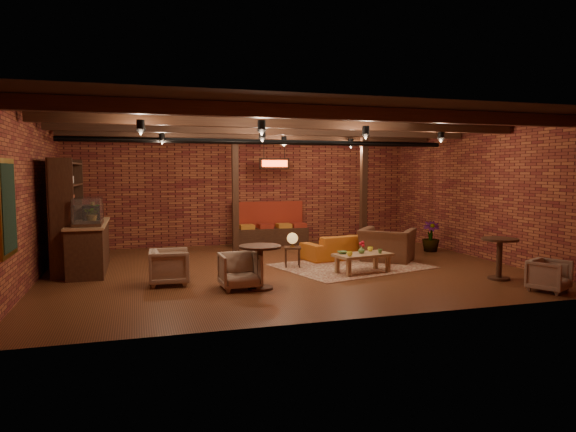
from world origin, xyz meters
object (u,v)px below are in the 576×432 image
object	(u,v)px
side_table_lamp	(292,241)
armchair_right	(387,239)
side_table_book	(397,235)
armchair_far	(549,274)
round_table_right	(500,252)
armchair_a	(169,265)
sofa	(343,246)
coffee_table	(362,256)
round_table_left	(260,260)
armchair_b	(240,269)
plant_tall	(432,206)

from	to	relation	value
side_table_lamp	armchair_right	size ratio (longest dim) A/B	0.65
side_table_book	armchair_far	size ratio (longest dim) A/B	0.83
round_table_right	armchair_a	bearing A→B (deg)	167.64
armchair_right	sofa	bearing A→B (deg)	3.10
side_table_lamp	round_table_right	bearing A→B (deg)	-34.39
sofa	side_table_lamp	xyz separation A→B (m)	(-1.53, -0.75, 0.29)
coffee_table	round_table_left	xyz separation A→B (m)	(-2.39, -0.82, 0.17)
coffee_table	armchair_a	size ratio (longest dim) A/B	1.75
sofa	round_table_left	world-z (taller)	round_table_left
round_table_left	armchair_a	world-z (taller)	round_table_left
armchair_a	round_table_right	xyz separation A→B (m)	(6.28, -1.38, 0.18)
round_table_left	armchair_right	xyz separation A→B (m)	(3.58, 1.98, -0.02)
armchair_right	armchair_b	bearing A→B (deg)	66.00
armchair_b	side_table_lamp	bearing A→B (deg)	47.57
armchair_b	round_table_right	world-z (taller)	round_table_right
side_table_lamp	side_table_book	xyz separation A→B (m)	(3.24, 1.17, -0.13)
armchair_a	armchair_b	distance (m)	1.40
armchair_far	armchair_a	bearing A→B (deg)	132.16
armchair_far	plant_tall	distance (m)	4.71
sofa	armchair_far	size ratio (longest dim) A/B	3.26
coffee_table	armchair_right	bearing A→B (deg)	44.38
side_table_lamp	armchair_b	size ratio (longest dim) A/B	1.06
round_table_left	round_table_right	distance (m)	4.76
armchair_right	armchair_far	world-z (taller)	armchair_right
armchair_far	round_table_right	bearing A→B (deg)	71.69
armchair_a	armchair_far	xyz separation A→B (m)	(6.45, -2.49, -0.06)
armchair_a	armchair_b	size ratio (longest dim) A/B	1.02
armchair_a	round_table_right	size ratio (longest dim) A/B	0.90
coffee_table	side_table_lamp	distance (m)	1.62
side_table_lamp	armchair_b	distance (m)	2.34
armchair_a	side_table_book	xyz separation A→B (m)	(5.99, 2.21, 0.09)
sofa	round_table_right	bearing A→B (deg)	111.15
round_table_left	plant_tall	distance (m)	6.17
sofa	side_table_book	size ratio (longest dim) A/B	3.94
sofa	armchair_a	world-z (taller)	armchair_a
sofa	armchair_far	bearing A→B (deg)	105.72
coffee_table	plant_tall	size ratio (longest dim) A/B	0.54
side_table_lamp	armchair_a	distance (m)	2.95
sofa	armchair_b	world-z (taller)	armchair_b
plant_tall	side_table_book	bearing A→B (deg)	174.05
round_table_left	armchair_far	xyz separation A→B (m)	(4.89, -1.64, -0.23)
round_table_left	armchair_far	bearing A→B (deg)	-18.55
armchair_right	round_table_right	xyz separation A→B (m)	(1.15, -2.51, 0.03)
armchair_b	armchair_right	size ratio (longest dim) A/B	0.61
armchair_a	armchair_right	distance (m)	5.26
armchair_far	plant_tall	size ratio (longest dim) A/B	0.26
round_table_right	armchair_far	bearing A→B (deg)	-81.56
round_table_left	round_table_right	bearing A→B (deg)	-6.41
round_table_left	armchair_b	world-z (taller)	round_table_left
armchair_a	round_table_right	distance (m)	6.43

